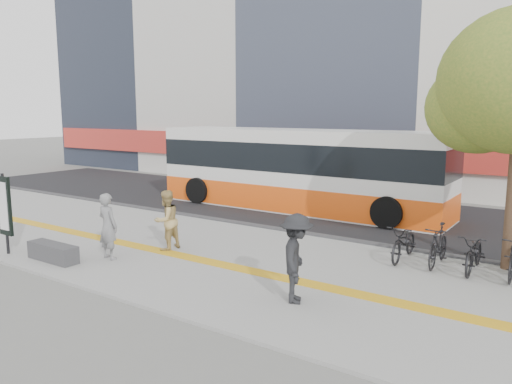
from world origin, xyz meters
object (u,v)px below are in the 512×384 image
Objects in this scene: bench at (53,252)px; pedestrian_tan at (166,220)px; bus at (297,172)px; signboard at (5,207)px; pedestrian_dark at (297,258)px; seated_woman at (108,226)px.

pedestrian_tan is (1.67, 2.44, 0.61)m from bench.
bus is at bearing 80.05° from bench.
bench is 0.14× the size of bus.
signboard is 1.21× the size of pedestrian_dark.
bus is 8.80m from seated_woman.
pedestrian_tan is at bearing -109.86° from seated_woman.
pedestrian_dark is (4.92, -1.34, 0.07)m from pedestrian_tan.
bench is 0.88× the size of pedestrian_dark.
bench is 1.94m from signboard.
bus is at bearing -91.32° from seated_woman.
signboard reaches higher than seated_woman.
bench is at bearing 73.70° from pedestrian_dark.
signboard is 4.30m from pedestrian_tan.
signboard is at bearing -47.74° from pedestrian_tan.
pedestrian_dark reaches higher than bench.
seated_woman is 1.63m from pedestrian_tan.
signboard is 8.32m from pedestrian_dark.
signboard is at bearing 28.33° from seated_woman.
pedestrian_dark is at bearing 9.79° from signboard.
pedestrian_dark is (5.55, 0.16, 0.04)m from seated_woman.
seated_woman is at bearing 25.35° from signboard.
seated_woman reaches higher than bench.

